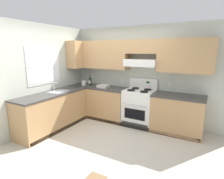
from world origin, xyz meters
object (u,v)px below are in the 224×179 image
bowl (103,87)px  paper_towel_roll (84,83)px  stove (139,107)px  wine_bottle (90,81)px

bowl → paper_towel_roll: size_ratio=2.10×
stove → bowl: bearing=-176.6°
stove → bowl: 1.14m
wine_bottle → bowl: size_ratio=1.14×
wine_bottle → bowl: bearing=-7.6°
wine_bottle → paper_towel_roll: bearing=-162.6°
paper_towel_roll → stove: bearing=1.9°
stove → wine_bottle: size_ratio=3.58×
stove → paper_towel_roll: stove is taller
stove → bowl: stove is taller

